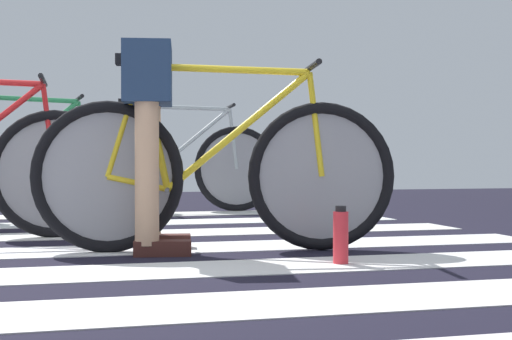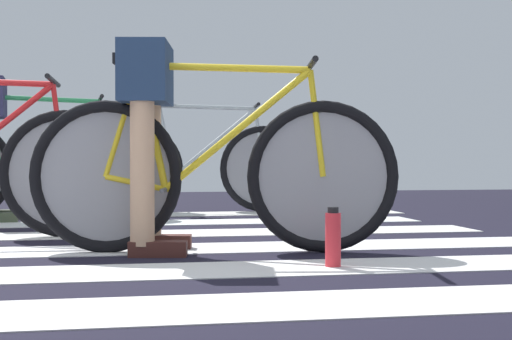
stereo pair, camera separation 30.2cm
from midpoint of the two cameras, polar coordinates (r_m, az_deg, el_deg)
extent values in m
cube|color=black|center=(3.16, -19.57, -7.45)|extent=(18.00, 14.00, 0.02)
cube|color=silver|center=(3.05, -20.99, -7.53)|extent=(5.20, 0.44, 0.00)
cube|color=silver|center=(3.77, -18.63, -5.92)|extent=(5.20, 0.44, 0.00)
cube|color=silver|center=(4.53, -18.38, -4.78)|extent=(5.20, 0.44, 0.00)
cube|color=silver|center=(5.30, -18.70, -3.97)|extent=(5.20, 0.44, 0.00)
cube|color=silver|center=(6.06, -16.55, -3.36)|extent=(5.20, 0.44, 0.00)
torus|color=black|center=(3.65, -13.37, -0.51)|extent=(0.72, 0.17, 0.72)
torus|color=black|center=(3.65, 2.69, -0.49)|extent=(0.72, 0.17, 0.72)
cylinder|color=gray|center=(3.65, -13.37, -0.51)|extent=(0.60, 0.11, 0.61)
cylinder|color=gray|center=(3.65, 2.69, -0.49)|extent=(0.60, 0.11, 0.61)
cylinder|color=yellow|center=(3.64, -4.56, 7.55)|extent=(0.80, 0.17, 0.05)
cylinder|color=yellow|center=(3.62, -3.60, 2.99)|extent=(0.70, 0.15, 0.59)
cylinder|color=yellow|center=(3.63, -9.94, 3.13)|extent=(0.16, 0.06, 0.59)
cylinder|color=yellow|center=(3.63, -11.18, -0.98)|extent=(0.29, 0.07, 0.09)
cylinder|color=yellow|center=(3.64, -12.14, 3.58)|extent=(0.19, 0.06, 0.53)
cylinder|color=yellow|center=(3.65, 2.22, 3.44)|extent=(0.09, 0.04, 0.50)
cube|color=black|center=(3.66, -10.90, 8.13)|extent=(0.25, 0.13, 0.05)
cylinder|color=black|center=(3.67, 1.76, 7.66)|extent=(0.11, 0.52, 0.03)
cylinder|color=#4C4C51|center=(3.62, -8.98, -1.45)|extent=(0.08, 0.34, 0.02)
cylinder|color=tan|center=(3.77, -10.22, 1.62)|extent=(0.11, 0.11, 0.89)
cylinder|color=tan|center=(3.49, -10.60, 1.69)|extent=(0.11, 0.11, 0.89)
cube|color=navy|center=(3.65, -10.42, 7.07)|extent=(0.28, 0.44, 0.28)
cube|color=#45211C|center=(3.78, -9.15, -5.35)|extent=(0.27, 0.14, 0.07)
cube|color=#45211C|center=(3.51, -9.44, -5.84)|extent=(0.27, 0.14, 0.07)
torus|color=black|center=(4.42, -16.74, -0.29)|extent=(0.72, 0.08, 0.72)
cylinder|color=gray|center=(4.42, -16.74, -0.29)|extent=(0.61, 0.03, 0.61)
cylinder|color=red|center=(4.43, -17.14, 2.95)|extent=(0.09, 0.03, 0.50)
cylinder|color=black|center=(4.45, -17.54, 6.42)|extent=(0.05, 0.52, 0.03)
torus|color=black|center=(5.69, -14.00, -0.03)|extent=(0.72, 0.10, 0.72)
cylinder|color=gray|center=(5.69, -14.00, -0.03)|extent=(0.61, 0.05, 0.61)
cylinder|color=#28874E|center=(5.69, -18.66, 5.09)|extent=(0.80, 0.09, 0.05)
cylinder|color=#28874E|center=(5.67, -18.04, 2.17)|extent=(0.70, 0.08, 0.59)
cylinder|color=#28874E|center=(5.69, -14.31, 2.48)|extent=(0.09, 0.03, 0.50)
cylinder|color=black|center=(5.70, -14.62, 5.19)|extent=(0.06, 0.52, 0.03)
torus|color=black|center=(6.35, -11.93, 0.06)|extent=(0.72, 0.12, 0.72)
torus|color=black|center=(6.40, -2.77, 0.08)|extent=(0.72, 0.12, 0.72)
cylinder|color=gray|center=(6.35, -11.93, 0.06)|extent=(0.61, 0.06, 0.61)
cylinder|color=gray|center=(6.40, -2.77, 0.08)|extent=(0.61, 0.06, 0.61)
cylinder|color=#B0BBBE|center=(6.37, -6.89, 4.66)|extent=(0.80, 0.10, 0.05)
cylinder|color=#B0BBBE|center=(6.36, -6.35, 2.06)|extent=(0.70, 0.10, 0.59)
cylinder|color=#B0BBBE|center=(6.35, -9.96, 2.14)|extent=(0.16, 0.05, 0.59)
cylinder|color=#B0BBBE|center=(6.35, -10.67, -0.21)|extent=(0.29, 0.05, 0.09)
cylinder|color=#B0BBBE|center=(6.35, -11.22, 2.41)|extent=(0.19, 0.04, 0.53)
cylinder|color=#B0BBBE|center=(6.40, -3.04, 2.32)|extent=(0.09, 0.04, 0.50)
cube|color=black|center=(6.37, -10.50, 5.02)|extent=(0.25, 0.11, 0.05)
cylinder|color=black|center=(6.41, -3.31, 4.74)|extent=(0.07, 0.52, 0.03)
cylinder|color=#4C4C51|center=(6.35, -9.41, -0.47)|extent=(0.05, 0.34, 0.02)
cylinder|color=red|center=(3.18, 3.78, -5.15)|extent=(0.06, 0.06, 0.22)
cylinder|color=black|center=(3.17, 3.79, -2.94)|extent=(0.04, 0.04, 0.02)
camera|label=1|loc=(0.15, -104.98, -0.22)|focal=53.69mm
camera|label=2|loc=(0.15, 75.02, 0.22)|focal=53.69mm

